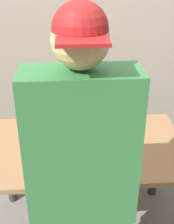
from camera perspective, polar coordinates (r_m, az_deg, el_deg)
The scene contains 9 objects.
desk at distance 2.11m, azimuth -0.23°, elevation -9.29°, with size 1.35×0.82×0.77m.
laptop at distance 2.11m, azimuth 2.93°, elevation -3.49°, with size 0.37×0.35×0.20m.
beer_bottle_brown at distance 2.17m, azimuth -6.66°, elevation -0.17°, with size 0.07×0.07×0.34m.
beer_bottle_dark at distance 2.13m, azimuth -3.88°, elevation -0.83°, with size 0.07×0.07×0.32m.
beer_bottle_amber at distance 2.10m, azimuth -5.93°, elevation -1.56°, with size 0.06×0.06×0.30m.
beer_bottle_green at distance 2.22m, azimuth -1.70°, elevation -0.14°, with size 0.06×0.06×0.27m.
person_figure at distance 1.42m, azimuth -0.96°, elevation -16.80°, with size 0.45×0.28×1.77m.
coffee_mug at distance 1.81m, azimuth -7.60°, elevation -9.60°, with size 0.11×0.08×0.08m.
back_wall at distance 2.57m, azimuth -1.46°, elevation 13.93°, with size 6.00×0.10×2.60m, color gray.
Camera 1 is at (-0.11, -1.69, 1.89)m, focal length 48.29 mm.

